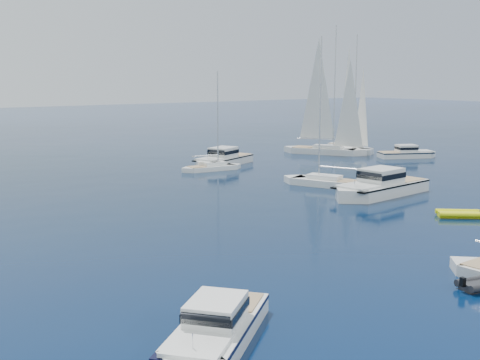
% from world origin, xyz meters
% --- Properties ---
extents(motor_cruiser_left, '(8.39, 7.48, 2.27)m').
position_xyz_m(motor_cruiser_left, '(-21.12, 5.87, 0.00)').
color(motor_cruiser_left, white).
rests_on(motor_cruiser_left, ground).
extents(motor_cruiser_centre, '(11.88, 4.64, 3.04)m').
position_xyz_m(motor_cruiser_centre, '(7.63, 22.71, 0.00)').
color(motor_cruiser_centre, silver).
rests_on(motor_cruiser_centre, ground).
extents(motor_cruiser_far_r, '(8.37, 5.87, 2.13)m').
position_xyz_m(motor_cruiser_far_r, '(30.21, 37.77, 0.00)').
color(motor_cruiser_far_r, silver).
rests_on(motor_cruiser_far_r, ground).
extents(motor_cruiser_distant, '(10.70, 6.90, 2.70)m').
position_xyz_m(motor_cruiser_distant, '(7.13, 46.16, 0.00)').
color(motor_cruiser_distant, silver).
rests_on(motor_cruiser_distant, ground).
extents(sailboat_mid_r, '(6.11, 10.12, 14.53)m').
position_xyz_m(sailboat_mid_r, '(7.29, 28.71, 0.00)').
color(sailboat_mid_r, white).
rests_on(sailboat_mid_r, ground).
extents(sailboat_centre, '(7.86, 2.88, 11.29)m').
position_xyz_m(sailboat_centre, '(3.95, 43.62, 0.00)').
color(sailboat_centre, white).
rests_on(sailboat_centre, ground).
extents(sailboat_sails_r, '(8.91, 11.80, 17.56)m').
position_xyz_m(sailboat_sails_r, '(24.51, 47.05, 0.00)').
color(sailboat_sails_r, silver).
rests_on(sailboat_sails_r, ground).
extents(sailboat_sails_far, '(6.10, 11.58, 16.49)m').
position_xyz_m(sailboat_sails_far, '(29.47, 47.13, 0.00)').
color(sailboat_sails_far, silver).
rests_on(sailboat_sails_far, ground).
extents(tender_yellow, '(3.79, 3.63, 0.95)m').
position_xyz_m(tender_yellow, '(5.90, 13.45, 0.00)').
color(tender_yellow, '#E5EC0D').
rests_on(tender_yellow, ground).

